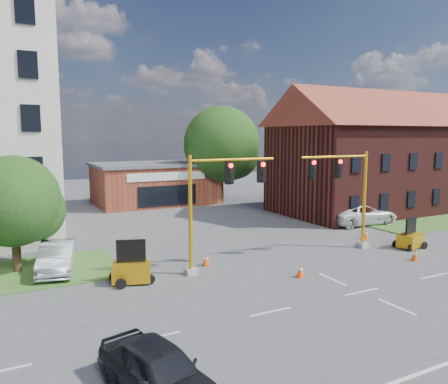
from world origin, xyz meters
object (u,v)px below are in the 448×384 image
Objects in this scene: trailer_west at (132,270)px; sedan_dark at (159,371)px; signal_mast_east at (345,189)px; trailer_east at (410,239)px; signal_mast_west at (219,198)px; pickup_white at (361,214)px.

sedan_dark is at bearing -81.99° from trailer_west.
trailer_west is at bearing 64.69° from sedan_dark.
signal_mast_east is 5.59m from trailer_east.
trailer_west reaches higher than trailer_east.
signal_mast_west is at bearing 17.72° from trailer_west.
signal_mast_east is 2.94× the size of trailer_west.
signal_mast_west is 1.00× the size of signal_mast_east.
trailer_east is (12.93, -1.53, -3.34)m from signal_mast_west.
signal_mast_west is 1.38× the size of sedan_dark.
signal_mast_west is at bearing 114.27° from pickup_white.
sedan_dark is at bearing -124.91° from signal_mast_west.
signal_mast_east reaches higher than sedan_dark.
signal_mast_east is 18.33m from sedan_dark.
signal_mast_west is 8.71m from signal_mast_east.
signal_mast_west and signal_mast_east have the same top height.
signal_mast_west is at bearing 40.98° from sedan_dark.
pickup_white is (15.67, 5.52, -3.09)m from signal_mast_west.
signal_mast_east is at bearing 18.68° from trailer_west.
sedan_dark is at bearing 128.84° from pickup_white.
trailer_east is at bearing -19.89° from signal_mast_east.
signal_mast_west reaches higher than trailer_east.
signal_mast_west reaches higher than sedan_dark.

